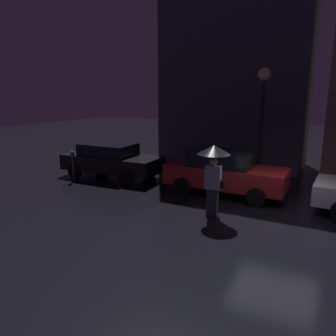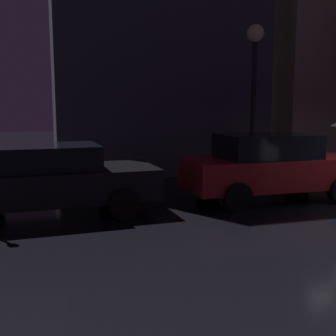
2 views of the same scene
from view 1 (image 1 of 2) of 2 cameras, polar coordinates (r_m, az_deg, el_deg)
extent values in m
plane|color=black|center=(10.10, 18.75, -8.02)|extent=(60.00, 60.00, 0.00)
cube|color=#3D3D47|center=(16.68, 11.69, 18.48)|extent=(6.78, 3.00, 10.35)
cube|color=black|center=(14.02, -9.72, 0.93)|extent=(4.26, 1.86, 0.64)
cube|color=black|center=(14.02, -10.35, 3.23)|extent=(2.24, 1.59, 0.48)
cylinder|color=black|center=(14.06, -3.32, -0.20)|extent=(0.60, 0.22, 0.60)
cylinder|color=black|center=(12.67, -7.36, -1.77)|extent=(0.60, 0.22, 0.60)
cylinder|color=black|center=(15.55, -11.55, 0.83)|extent=(0.60, 0.22, 0.60)
cylinder|color=black|center=(14.30, -15.92, -0.47)|extent=(0.60, 0.22, 0.60)
cube|color=maroon|center=(11.68, 9.99, -1.34)|extent=(4.15, 1.66, 0.69)
cube|color=black|center=(11.60, 9.33, 1.72)|extent=(2.16, 1.46, 0.54)
cylinder|color=black|center=(12.24, 16.88, -2.72)|extent=(0.61, 0.22, 0.61)
cylinder|color=black|center=(10.69, 15.09, -4.88)|extent=(0.61, 0.22, 0.61)
cylinder|color=black|center=(12.95, 5.68, -1.37)|extent=(0.61, 0.22, 0.61)
cylinder|color=black|center=(11.49, 2.51, -3.18)|extent=(0.61, 0.22, 0.61)
cube|color=#383842|center=(9.57, 7.72, -5.98)|extent=(0.32, 0.22, 0.82)
cube|color=#B2B7C6|center=(9.36, 7.86, -1.62)|extent=(0.45, 0.23, 0.68)
sphere|color=tan|center=(9.25, 7.95, 1.10)|extent=(0.22, 0.22, 0.22)
cylinder|color=black|center=(9.29, 7.91, -0.04)|extent=(0.02, 0.02, 0.80)
cone|color=black|center=(9.19, 8.01, 3.18)|extent=(0.94, 0.94, 0.26)
cube|color=black|center=(9.32, 9.24, -2.81)|extent=(0.16, 0.11, 0.22)
cylinder|color=#4C5154|center=(13.79, -16.19, -0.17)|extent=(0.06, 0.06, 0.97)
cube|color=#4C5154|center=(13.68, -16.34, 2.27)|extent=(0.12, 0.10, 0.22)
cylinder|color=black|center=(13.41, 15.83, 5.94)|extent=(0.14, 0.14, 3.95)
sphere|color=#F9EAB7|center=(13.34, 16.43, 15.42)|extent=(0.49, 0.49, 0.49)
camera|label=2|loc=(8.95, -47.37, 0.45)|focal=45.00mm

